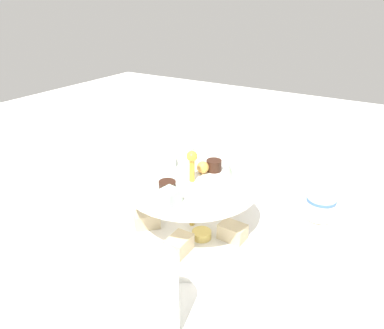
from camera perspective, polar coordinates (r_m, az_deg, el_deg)
The scene contains 8 objects.
ground_plane at distance 0.73m, azimuth -0.00°, elevation -10.03°, with size 2.40×2.40×0.00m, color white.
tiered_serving_stand at distance 0.70m, azimuth 0.03°, elevation -6.93°, with size 0.30×0.30×0.17m.
water_glass_tall_right at distance 0.50m, azimuth -6.12°, elevation -20.06°, with size 0.07×0.07×0.13m, color silver.
water_glass_short_left at distance 0.87m, azimuth 13.07°, elevation -2.15°, with size 0.06×0.06×0.07m, color silver.
teacup_with_saucer at distance 0.79m, azimuth 19.43°, elevation -6.63°, with size 0.09×0.09×0.05m.
butter_knife_left at distance 0.80m, azimuth -22.42°, elevation -8.78°, with size 0.17×0.01×0.00m, color silver.
butter_knife_right at distance 0.63m, azimuth 23.16°, elevation -18.90°, with size 0.17×0.01×0.00m, color silver.
water_glass_mid_back at distance 0.90m, azimuth -1.38°, elevation 0.40°, with size 0.06×0.06×0.09m, color silver.
Camera 1 is at (0.31, -0.51, 0.42)m, focal length 33.99 mm.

